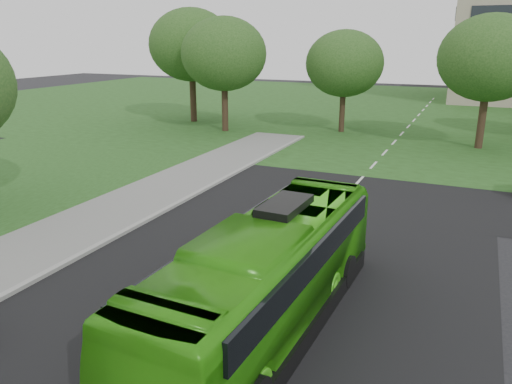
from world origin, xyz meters
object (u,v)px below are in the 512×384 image
tree_park_c (490,58)px  tree_park_b (345,64)px  bus (268,276)px  tree_park_f (191,45)px  tree_park_a (224,54)px

tree_park_c → tree_park_b: bearing=166.8°
bus → tree_park_b: bearing=103.2°
tree_park_c → tree_park_f: (-25.54, 2.26, 0.73)m
tree_park_a → tree_park_c: size_ratio=1.01×
tree_park_c → bus: size_ratio=0.84×
tree_park_b → tree_park_f: (-14.56, -0.31, 1.42)m
tree_park_b → bus: bearing=-79.0°
tree_park_f → tree_park_c: bearing=-5.1°
tree_park_a → tree_park_c: tree_park_a is taller
tree_park_c → bus: (-5.00, -28.28, -4.84)m
tree_park_a → tree_park_c: 20.37m
tree_park_c → bus: 29.12m
tree_park_c → tree_park_f: size_ratio=0.90×
tree_park_a → tree_park_b: tree_park_a is taller
tree_park_a → tree_park_f: size_ratio=0.91×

